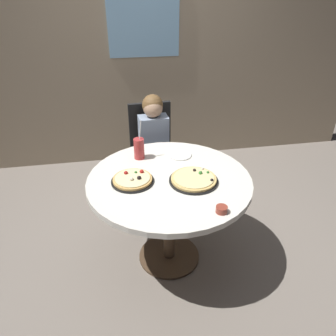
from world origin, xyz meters
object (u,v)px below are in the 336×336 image
pizza_cheese (194,179)px  soda_cup (139,149)px  dining_table (169,191)px  chair_wooden (152,148)px  pizza_veggie (133,180)px  plate_small (180,155)px  diner_child (156,161)px  sauce_bowl (222,209)px

pizza_cheese → soda_cup: (-0.33, 0.40, 0.07)m
dining_table → chair_wooden: (-0.00, 0.91, -0.11)m
pizza_veggie → plate_small: 0.50m
diner_child → soda_cup: (-0.18, -0.41, 0.35)m
soda_cup → pizza_cheese: bearing=-50.2°
diner_child → pizza_cheese: bearing=-79.3°
chair_wooden → plate_small: 0.66m
dining_table → pizza_veggie: pizza_veggie is taller
dining_table → soda_cup: bearing=118.4°
plate_small → pizza_cheese: bearing=-87.5°
pizza_veggie → pizza_cheese: (0.41, -0.07, -0.00)m
diner_child → soda_cup: bearing=-113.4°
diner_child → sauce_bowl: 1.22m
sauce_bowl → plate_small: 0.74m
soda_cup → diner_child: bearing=66.6°
sauce_bowl → plate_small: size_ratio=0.39×
plate_small → pizza_veggie: bearing=-141.5°
dining_table → diner_child: (0.00, 0.73, -0.16)m
sauce_bowl → chair_wooden: bearing=100.1°
dining_table → soda_cup: (-0.17, 0.32, 0.19)m
pizza_veggie → plate_small: (0.39, 0.31, -0.01)m
diner_child → soda_cup: diner_child is taller
pizza_cheese → sauce_bowl: bearing=-77.3°
diner_child → soda_cup: size_ratio=3.52×
plate_small → soda_cup: bearing=176.9°
chair_wooden → plate_small: (0.14, -0.61, 0.22)m
pizza_veggie → sauce_bowl: pizza_veggie is taller
pizza_veggie → soda_cup: 0.34m
chair_wooden → pizza_cheese: chair_wooden is taller
pizza_veggie → sauce_bowl: bearing=-40.8°
soda_cup → plate_small: bearing=-3.1°
pizza_veggie → sauce_bowl: 0.64m
chair_wooden → pizza_cheese: (0.16, -0.99, 0.24)m
sauce_bowl → diner_child: bearing=101.3°
diner_child → chair_wooden: bearing=92.4°
pizza_veggie → soda_cup: size_ratio=0.94×
chair_wooden → soda_cup: bearing=-106.0°
pizza_cheese → sauce_bowl: (0.08, -0.35, 0.00)m
chair_wooden → sauce_bowl: (0.24, -1.34, 0.24)m
pizza_cheese → plate_small: size_ratio=1.86×
chair_wooden → plate_small: size_ratio=5.28×
pizza_cheese → sauce_bowl: size_ratio=4.77×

